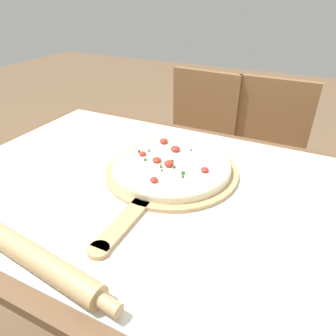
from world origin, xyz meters
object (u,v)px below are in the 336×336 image
(pizza_peel, at_px, (170,173))
(rolling_pin, at_px, (34,257))
(pizza, at_px, (172,165))
(chair_right, at_px, (263,156))
(chair_left, at_px, (196,142))

(pizza_peel, height_order, rolling_pin, rolling_pin)
(pizza, distance_m, chair_right, 0.79)
(rolling_pin, relative_size, chair_left, 0.50)
(rolling_pin, xyz_separation_m, chair_right, (0.28, 1.17, -0.28))
(pizza, distance_m, rolling_pin, 0.46)
(chair_left, distance_m, chair_right, 0.37)
(pizza, height_order, chair_left, chair_left)
(pizza, xyz_separation_m, chair_right, (0.18, 0.72, -0.28))
(chair_right, bearing_deg, rolling_pin, -102.34)
(pizza_peel, bearing_deg, pizza, 91.24)
(chair_left, height_order, chair_right, same)
(pizza, bearing_deg, chair_left, 104.40)
(pizza_peel, bearing_deg, rolling_pin, -102.33)
(pizza, bearing_deg, rolling_pin, -101.79)
(chair_left, relative_size, chair_right, 1.00)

